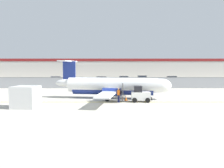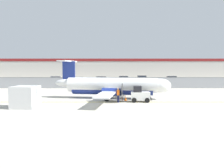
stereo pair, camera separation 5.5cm
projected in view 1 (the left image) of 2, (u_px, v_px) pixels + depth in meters
ground_plane at (108, 102)px, 25.48m from camera, size 140.00×140.00×0.01m
perimeter_fence at (109, 82)px, 41.34m from camera, size 98.00×0.10×2.10m
parking_lot_strip at (110, 83)px, 52.89m from camera, size 98.00×17.00×0.12m
background_building at (110, 69)px, 71.05m from camera, size 91.00×8.10×6.50m
commuter_airplane at (114, 86)px, 28.23m from camera, size 15.24×16.06×4.92m
baggage_tug at (140, 95)px, 25.57m from camera, size 2.40×1.51×1.88m
ground_crew_worker at (118, 94)px, 25.13m from camera, size 0.45×0.53×1.70m
cargo_container at (25, 97)px, 21.82m from camera, size 2.63×2.28×2.20m
traffic_cone_near_left at (126, 98)px, 26.70m from camera, size 0.36×0.36×0.64m
traffic_cone_near_right at (101, 95)px, 29.41m from camera, size 0.36×0.36×0.64m
parked_car_0 at (55, 80)px, 53.03m from camera, size 4.26×2.12×1.58m
parked_car_1 at (77, 81)px, 49.84m from camera, size 4.23×2.06×1.58m
parked_car_2 at (100, 80)px, 52.79m from camera, size 4.36×2.36×1.58m
parked_car_3 at (124, 79)px, 55.13m from camera, size 4.20×2.00×1.58m
parked_car_4 at (142, 78)px, 58.34m from camera, size 4.25×2.10×1.58m
parked_car_5 at (171, 79)px, 54.74m from camera, size 4.31×2.24×1.58m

